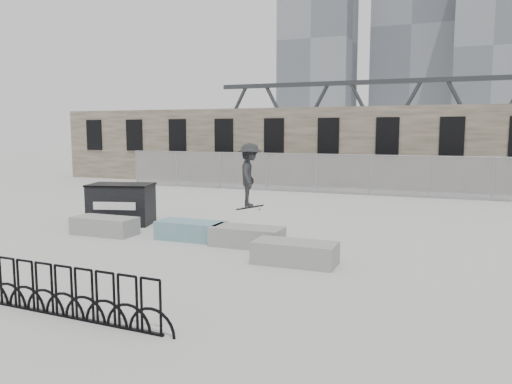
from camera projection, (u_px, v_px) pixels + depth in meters
ground at (206, 243)px, 14.21m from camera, size 120.00×120.00×0.00m
stone_wall at (333, 147)px, 28.94m from camera, size 36.00×2.58×4.50m
chainlink_fence at (317, 173)px, 25.63m from camera, size 22.06×0.06×2.02m
planter_far_left at (105, 225)px, 15.39m from camera, size 2.00×0.90×0.54m
planter_center_left at (191, 230)px, 14.67m from camera, size 2.00×0.90×0.54m
planter_center_right at (247, 236)px, 13.82m from camera, size 2.00×0.90×0.54m
planter_offset at (295, 252)px, 11.98m from camera, size 2.00×0.90×0.54m
dumpster at (121, 204)px, 17.07m from camera, size 2.38×1.81×1.39m
bike_rack at (54, 291)px, 8.62m from camera, size 4.94×0.27×0.90m
skyline_towers at (417, 41)px, 98.72m from camera, size 58.00×28.00×48.00m
truss_bridge at (484, 123)px, 60.90m from camera, size 70.00×3.00×9.80m
skateboarder at (250, 175)px, 14.38m from camera, size 1.03×1.35×1.96m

